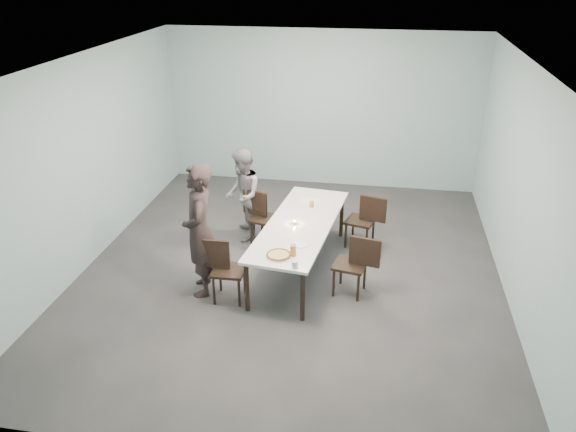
% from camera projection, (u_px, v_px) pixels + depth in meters
% --- Properties ---
extents(ground, '(7.00, 7.00, 0.00)m').
position_uv_depth(ground, '(291.00, 269.00, 8.29)').
color(ground, '#333335').
rests_on(ground, ground).
extents(room_shell, '(6.02, 7.02, 3.01)m').
position_uv_depth(room_shell, '(292.00, 137.00, 7.43)').
color(room_shell, '#96B9BC').
rests_on(room_shell, ground).
extents(table, '(1.20, 2.69, 0.75)m').
position_uv_depth(table, '(300.00, 227.00, 8.00)').
color(table, white).
rests_on(table, ground).
extents(chair_near_left, '(0.62, 0.43, 0.87)m').
position_uv_depth(chair_near_left, '(223.00, 265.00, 7.39)').
color(chair_near_left, black).
rests_on(chair_near_left, ground).
extents(chair_far_left, '(0.65, 0.53, 0.87)m').
position_uv_depth(chair_far_left, '(261.00, 214.00, 8.85)').
color(chair_far_left, black).
rests_on(chair_far_left, ground).
extents(chair_near_right, '(0.64, 0.50, 0.87)m').
position_uv_depth(chair_near_right, '(356.00, 261.00, 7.48)').
color(chair_near_right, black).
rests_on(chair_near_right, ground).
extents(chair_far_right, '(0.65, 0.52, 0.87)m').
position_uv_depth(chair_far_right, '(366.00, 218.00, 8.72)').
color(chair_far_right, black).
rests_on(chair_far_right, ground).
extents(diner_near, '(0.62, 0.77, 1.84)m').
position_uv_depth(diner_near, '(199.00, 230.00, 7.39)').
color(diner_near, black).
rests_on(diner_near, ground).
extents(diner_far, '(0.72, 0.84, 1.49)m').
position_uv_depth(diner_far, '(243.00, 195.00, 8.91)').
color(diner_far, gray).
rests_on(diner_far, ground).
extents(pizza, '(0.34, 0.34, 0.04)m').
position_uv_depth(pizza, '(279.00, 255.00, 7.10)').
color(pizza, white).
rests_on(pizza, table).
extents(side_plate, '(0.18, 0.18, 0.01)m').
position_uv_depth(side_plate, '(301.00, 245.00, 7.37)').
color(side_plate, white).
rests_on(side_plate, table).
extents(beer_glass, '(0.08, 0.08, 0.15)m').
position_uv_depth(beer_glass, '(293.00, 250.00, 7.09)').
color(beer_glass, '#BA7328').
rests_on(beer_glass, table).
extents(water_tumbler, '(0.08, 0.08, 0.09)m').
position_uv_depth(water_tumbler, '(295.00, 264.00, 6.83)').
color(water_tumbler, silver).
rests_on(water_tumbler, table).
extents(tealight, '(0.06, 0.06, 0.05)m').
position_uv_depth(tealight, '(294.00, 222.00, 7.95)').
color(tealight, silver).
rests_on(tealight, table).
extents(amber_tumbler, '(0.07, 0.07, 0.08)m').
position_uv_depth(amber_tumbler, '(312.00, 204.00, 8.48)').
color(amber_tumbler, '#BA7328').
rests_on(amber_tumbler, table).
extents(menu, '(0.32, 0.25, 0.01)m').
position_uv_depth(menu, '(309.00, 201.00, 8.69)').
color(menu, silver).
rests_on(menu, table).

